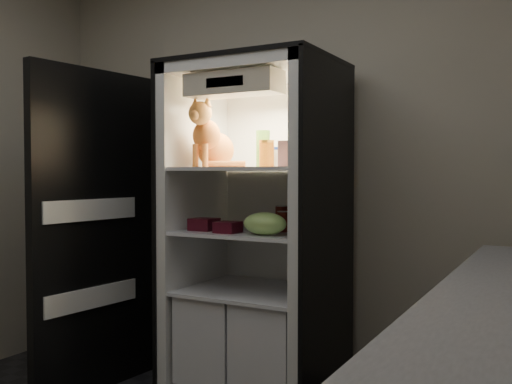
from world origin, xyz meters
TOP-DOWN VIEW (x-y plane):
  - room_shell at (0.00, 0.00)m, footprint 3.60×3.60m
  - refrigerator at (0.00, 1.38)m, footprint 0.90×0.72m
  - fridge_door at (-0.85, 0.98)m, footprint 0.15×0.87m
  - tabby_cat at (-0.22, 1.24)m, footprint 0.32×0.37m
  - parmesan_shaker at (0.02, 1.40)m, footprint 0.08×0.08m
  - mayo_tub at (0.07, 1.47)m, footprint 0.08×0.08m
  - salsa_jar at (0.08, 1.34)m, footprint 0.08×0.08m
  - pepper_jar at (0.24, 1.44)m, footprint 0.11×0.11m
  - cream_carton at (0.29, 1.17)m, footprint 0.08×0.08m
  - soda_can_a at (0.13, 1.42)m, footprint 0.07×0.07m
  - soda_can_b at (0.28, 1.39)m, footprint 0.07×0.07m
  - soda_can_c at (0.19, 1.31)m, footprint 0.06×0.06m
  - condiment_jar at (0.02, 1.39)m, footprint 0.06×0.06m
  - grape_bag at (0.17, 1.14)m, footprint 0.23×0.17m
  - berry_box_left at (-0.24, 1.18)m, footprint 0.13×0.13m
  - berry_box_right at (-0.05, 1.13)m, footprint 0.12×0.12m

SIDE VIEW (x-z plane):
  - refrigerator at x=0.00m, z-range -0.15..1.73m
  - fridge_door at x=-0.85m, z-range -0.01..1.84m
  - berry_box_right at x=-0.05m, z-range 0.94..1.00m
  - berry_box_left at x=-0.24m, z-range 0.94..1.01m
  - condiment_jar at x=0.02m, z-range 0.94..1.03m
  - soda_can_c at x=0.19m, z-range 0.94..1.05m
  - grape_bag at x=0.17m, z-range 0.94..1.06m
  - soda_can_b at x=0.28m, z-range 0.94..1.07m
  - soda_can_a at x=0.13m, z-range 0.94..1.08m
  - mayo_tub at x=0.07m, z-range 1.29..1.41m
  - cream_carton at x=0.29m, z-range 1.29..1.42m
  - salsa_jar at x=0.08m, z-range 1.29..1.44m
  - pepper_jar at x=0.24m, z-range 1.29..1.47m
  - parmesan_shaker at x=0.02m, z-range 1.29..1.50m
  - tabby_cat at x=-0.22m, z-range 1.24..1.63m
  - room_shell at x=0.00m, z-range -0.18..3.42m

